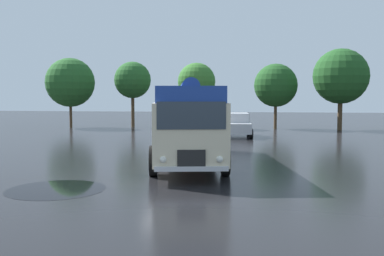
# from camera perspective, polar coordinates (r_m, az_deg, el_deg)

# --- Properties ---
(ground_plane) EXTENTS (120.00, 120.00, 0.00)m
(ground_plane) POSITION_cam_1_polar(r_m,az_deg,el_deg) (19.05, -2.47, -4.61)
(ground_plane) COLOR black
(vintage_bus) EXTENTS (4.28, 10.37, 3.49)m
(vintage_bus) POSITION_cam_1_polar(r_m,az_deg,el_deg) (19.19, -0.64, 1.15)
(vintage_bus) COLOR beige
(vintage_bus) RESTS_ON ground
(car_near_left) EXTENTS (2.42, 4.40, 1.66)m
(car_near_left) POSITION_cam_1_polar(r_m,az_deg,el_deg) (31.71, 1.10, 0.45)
(car_near_left) COLOR maroon
(car_near_left) RESTS_ON ground
(car_mid_left) EXTENTS (2.27, 4.35, 1.66)m
(car_mid_left) POSITION_cam_1_polar(r_m,az_deg,el_deg) (31.77, 5.78, 0.43)
(car_mid_left) COLOR #B7BABF
(car_mid_left) RESTS_ON ground
(tree_far_left) EXTENTS (4.38, 4.38, 6.25)m
(tree_far_left) POSITION_cam_1_polar(r_m,az_deg,el_deg) (41.81, -15.17, 5.70)
(tree_far_left) COLOR #4C3823
(tree_far_left) RESTS_ON ground
(tree_left_of_centre) EXTENTS (3.32, 3.32, 5.96)m
(tree_left_of_centre) POSITION_cam_1_polar(r_m,az_deg,el_deg) (41.32, -7.57, 6.12)
(tree_left_of_centre) COLOR #4C3823
(tree_left_of_centre) RESTS_ON ground
(tree_centre) EXTENTS (3.34, 3.34, 5.78)m
(tree_centre) POSITION_cam_1_polar(r_m,az_deg,el_deg) (40.01, 0.44, 5.85)
(tree_centre) COLOR #4C3823
(tree_centre) RESTS_ON ground
(tree_right_of_centre) EXTENTS (3.74, 3.74, 5.64)m
(tree_right_of_centre) POSITION_cam_1_polar(r_m,az_deg,el_deg) (39.55, 10.67, 5.28)
(tree_right_of_centre) COLOR #4C3823
(tree_right_of_centre) RESTS_ON ground
(tree_far_right) EXTENTS (4.57, 4.57, 6.77)m
(tree_far_right) POSITION_cam_1_polar(r_m,az_deg,el_deg) (39.24, 18.38, 6.28)
(tree_far_right) COLOR #4C3823
(tree_far_right) RESTS_ON ground
(puddle_patch) EXTENTS (3.05, 3.05, 0.01)m
(puddle_patch) POSITION_cam_1_polar(r_m,az_deg,el_deg) (14.62, -16.87, -7.46)
(puddle_patch) COLOR black
(puddle_patch) RESTS_ON ground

